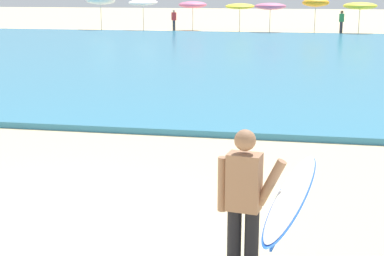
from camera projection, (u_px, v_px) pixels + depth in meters
name	position (u px, v px, depth m)	size (l,w,h in m)	color
ground_plane	(30.00, 230.00, 7.60)	(160.00, 160.00, 0.00)	beige
sea	(222.00, 57.00, 25.89)	(120.00, 28.00, 0.14)	teal
surfer_with_board	(265.00, 199.00, 5.84)	(1.11, 2.44, 1.73)	black
beach_umbrella_0	(100.00, 0.00, 41.79)	(2.14, 2.17, 2.51)	beige
beach_umbrella_1	(143.00, 2.00, 41.47)	(2.12, 2.14, 2.29)	beige
beach_umbrella_2	(193.00, 5.00, 42.08)	(2.07, 2.07, 2.10)	beige
beach_umbrella_3	(240.00, 6.00, 40.47)	(2.06, 2.07, 2.03)	beige
beach_umbrella_4	(270.00, 6.00, 39.34)	(2.16, 2.18, 2.09)	beige
beach_umbrella_5	(316.00, 3.00, 39.54)	(1.85, 1.88, 2.39)	beige
beach_umbrella_6	(360.00, 6.00, 38.34)	(2.22, 2.23, 2.13)	beige
beachgoer_near_row_left	(174.00, 20.00, 40.41)	(0.32, 0.20, 1.58)	#383842
beachgoer_near_row_mid	(341.00, 22.00, 38.55)	(0.32, 0.20, 1.58)	#383842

